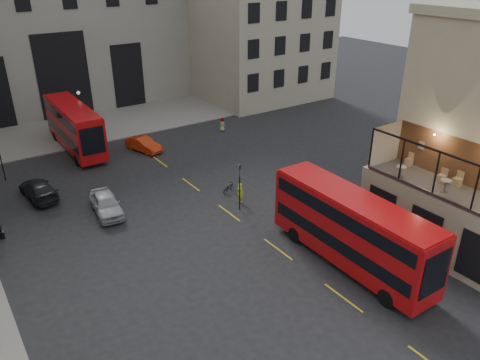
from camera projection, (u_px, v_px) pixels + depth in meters
ground at (367, 285)px, 27.95m from camera, size 140.00×140.00×0.00m
host_frontage at (439, 221)px, 30.30m from camera, size 3.00×11.00×4.50m
cafe_floor at (446, 190)px, 29.31m from camera, size 3.00×10.00×0.10m
gateway at (46, 33)px, 57.02m from camera, size 35.00×10.60×18.00m
building_right at (251, 17)px, 63.41m from camera, size 16.60×18.60×20.00m
pavement_far at (74, 129)px, 53.11m from camera, size 40.00×12.00×0.12m
traffic_light_near at (240, 181)px, 35.31m from camera, size 0.16×0.20×3.80m
traffic_light_far at (0, 155)px, 40.05m from camera, size 0.16×0.20×3.80m
street_lamp_b at (82, 119)px, 49.13m from camera, size 0.36×0.36×5.33m
bus_near at (352, 227)px, 28.90m from camera, size 2.86×11.88×4.73m
bus_far at (74, 125)px, 46.59m from camera, size 2.78×11.61×4.62m
car_a at (106, 204)px, 35.50m from camera, size 2.43×4.86×1.59m
car_b at (144, 144)px, 47.06m from camera, size 2.65×4.42×1.38m
car_c at (38, 190)px, 37.84m from camera, size 2.43×5.16×1.46m
bicycle at (229, 188)px, 38.86m from camera, size 1.61×1.09×0.80m
cyclist at (240, 192)px, 37.17m from camera, size 0.46×0.64×1.64m
pedestrian_b at (56, 127)px, 51.32m from camera, size 1.30×1.22×1.77m
pedestrian_c at (86, 124)px, 52.08m from camera, size 1.13×0.56×1.86m
pedestrian_d at (222, 125)px, 52.39m from camera, size 0.83×0.90×1.54m
cafe_table_mid at (445, 184)px, 28.73m from camera, size 0.64×0.64×0.81m
cafe_table_far at (401, 170)px, 30.63m from camera, size 0.64×0.64×0.79m
cafe_chair_b at (457, 181)px, 29.61m from camera, size 0.49×0.49×0.97m
cafe_chair_c at (442, 178)px, 30.10m from camera, size 0.52×0.52×0.93m
cafe_chair_d at (409, 161)px, 32.57m from camera, size 0.47×0.47×0.90m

